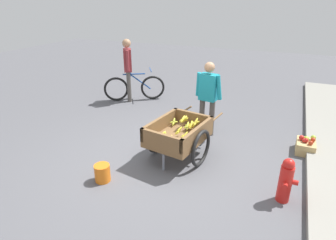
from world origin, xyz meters
The scene contains 8 objects.
ground_plane centered at (0.00, 0.00, 0.00)m, with size 24.00×24.00×0.00m, color #56565B.
fruit_cart centered at (-0.19, 0.24, 0.44)m, with size 1.75×1.03×0.72m.
vendor_person centered at (-1.33, 0.41, 0.89)m, with size 0.25×0.55×1.51m.
bicycle centered at (-2.59, -2.01, 0.35)m, with size 0.93×1.44×0.85m.
cyclist_person centered at (-2.51, -2.14, 0.99)m, with size 0.45×0.38×1.65m.
fire_hydrant centered at (0.29, 2.02, 0.33)m, with size 0.25×0.25×0.67m.
plastic_bucket centered at (0.92, -0.57, 0.14)m, with size 0.24×0.24×0.28m, color orange.
apple_crate centered at (-1.31, 2.31, 0.13)m, with size 0.44×0.32×0.32m.
Camera 1 is at (3.89, 1.84, 2.63)m, focal length 30.30 mm.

